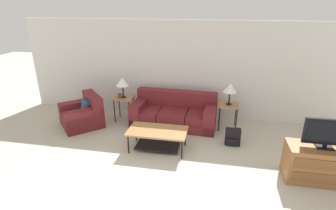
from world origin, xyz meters
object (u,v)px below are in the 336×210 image
at_px(side_table_left, 124,100).
at_px(table_lamp_right, 230,88).
at_px(table_lamp_left, 122,82).
at_px(armchair, 83,115).
at_px(television, 328,133).
at_px(tv_console, 320,164).
at_px(backpack, 233,137).
at_px(couch, 174,114).
at_px(side_table_right, 228,107).
at_px(coffee_table, 157,135).

distance_m(side_table_left, table_lamp_right, 2.78).
bearing_deg(table_lamp_left, side_table_left, 99.46).
bearing_deg(table_lamp_left, armchair, -152.38).
bearing_deg(television, armchair, 165.95).
bearing_deg(television, tv_console, -90.00).
relative_size(table_lamp_right, tv_console, 0.46).
height_order(table_lamp_left, backpack, table_lamp_left).
height_order(television, backpack, television).
relative_size(couch, backpack, 5.79).
distance_m(armchair, table_lamp_right, 3.79).
distance_m(side_table_left, side_table_right, 2.73).
xyz_separation_m(couch, backpack, (1.47, -0.82, -0.11)).
bearing_deg(table_lamp_left, coffee_table, -47.08).
relative_size(television, backpack, 2.07).
distance_m(couch, side_table_left, 1.40).
height_order(tv_console, backpack, tv_console).
relative_size(table_lamp_right, backpack, 1.43).
xyz_separation_m(side_table_left, television, (4.30, -1.81, 0.38)).
xyz_separation_m(table_lamp_left, table_lamp_right, (2.73, 0.00, 0.00)).
relative_size(side_table_left, tv_console, 0.56).
height_order(armchair, backpack, armchair).
height_order(table_lamp_left, television, television).
xyz_separation_m(armchair, table_lamp_left, (0.95, 0.49, 0.79)).
height_order(side_table_right, tv_console, tv_console).
bearing_deg(couch, side_table_right, -0.91).
relative_size(couch, armchair, 1.63).
xyz_separation_m(table_lamp_left, backpack, (2.84, -0.80, -0.90)).
distance_m(table_lamp_left, backpack, 3.08).
bearing_deg(couch, armchair, -167.41).
xyz_separation_m(armchair, backpack, (3.78, -0.31, -0.10)).
distance_m(coffee_table, tv_console, 3.12).
height_order(couch, backpack, couch).
height_order(armchair, table_lamp_right, table_lamp_right).
relative_size(side_table_right, table_lamp_right, 1.21).
relative_size(table_lamp_left, television, 0.69).
height_order(couch, armchair, couch).
bearing_deg(backpack, side_table_left, 164.24).
xyz_separation_m(armchair, tv_console, (5.25, -1.31, 0.05)).
height_order(couch, television, television).
bearing_deg(side_table_right, tv_console, -48.98).
bearing_deg(side_table_left, television, -22.80).
distance_m(table_lamp_right, backpack, 1.21).
distance_m(coffee_table, table_lamp_left, 1.94).
bearing_deg(television, backpack, 145.48).
bearing_deg(table_lamp_left, couch, 0.91).
xyz_separation_m(armchair, side_table_right, (3.67, 0.49, 0.29)).
bearing_deg(side_table_left, armchair, -152.38).
bearing_deg(coffee_table, backpack, 17.57).
bearing_deg(tv_console, table_lamp_right, 131.02).
bearing_deg(side_table_right, coffee_table, -138.97).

